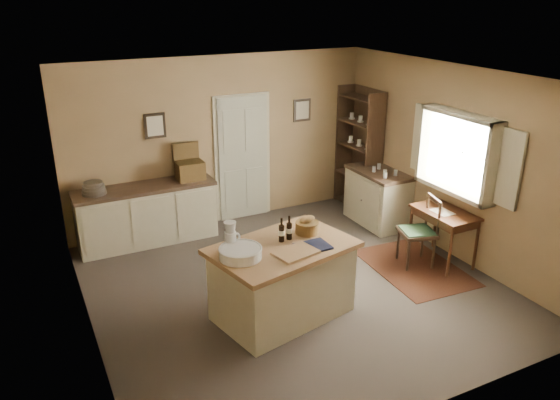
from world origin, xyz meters
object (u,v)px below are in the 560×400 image
(work_island, at_px, (282,279))
(writing_desk, at_px, (444,218))
(shelving_unit, at_px, (361,149))
(desk_chair, at_px, (417,232))
(sideboard, at_px, (147,212))
(right_cabinet, at_px, (378,197))

(work_island, height_order, writing_desk, work_island)
(writing_desk, distance_m, shelving_unit, 2.33)
(writing_desk, height_order, desk_chair, desk_chair)
(sideboard, distance_m, shelving_unit, 3.74)
(work_island, distance_m, sideboard, 2.86)
(shelving_unit, bearing_deg, sideboard, 176.90)
(writing_desk, bearing_deg, work_island, -175.30)
(right_cabinet, height_order, shelving_unit, shelving_unit)
(work_island, xyz_separation_m, right_cabinet, (2.63, 1.75, -0.02))
(work_island, relative_size, desk_chair, 1.84)
(work_island, height_order, desk_chair, work_island)
(shelving_unit, bearing_deg, writing_desk, -93.86)
(right_cabinet, bearing_deg, sideboard, 164.85)
(sideboard, relative_size, writing_desk, 2.32)
(right_cabinet, bearing_deg, shelving_unit, 78.48)
(right_cabinet, bearing_deg, desk_chair, -104.81)
(desk_chair, height_order, right_cabinet, right_cabinet)
(writing_desk, bearing_deg, shelving_unit, 86.14)
(right_cabinet, bearing_deg, work_island, -146.42)
(work_island, bearing_deg, sideboard, 96.09)
(right_cabinet, xyz_separation_m, shelving_unit, (0.15, 0.76, 0.58))
(work_island, xyz_separation_m, shelving_unit, (2.79, 2.51, 0.56))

